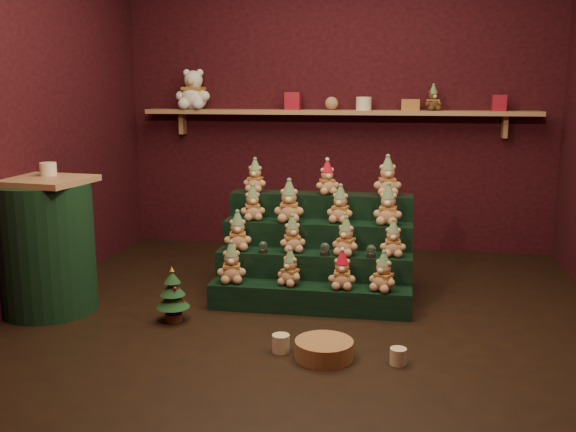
% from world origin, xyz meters
% --- Properties ---
extents(ground, '(4.00, 4.00, 0.00)m').
position_xyz_m(ground, '(0.00, 0.00, 0.00)').
color(ground, black).
rests_on(ground, ground).
extents(back_wall, '(4.00, 0.10, 2.80)m').
position_xyz_m(back_wall, '(0.00, 2.05, 1.40)').
color(back_wall, black).
rests_on(back_wall, ground).
extents(front_wall, '(4.00, 0.10, 2.80)m').
position_xyz_m(front_wall, '(0.00, -2.05, 1.40)').
color(front_wall, black).
rests_on(front_wall, ground).
extents(left_wall, '(0.10, 4.00, 2.80)m').
position_xyz_m(left_wall, '(-2.05, 0.00, 1.40)').
color(left_wall, black).
rests_on(left_wall, ground).
extents(back_shelf, '(3.60, 0.26, 0.24)m').
position_xyz_m(back_shelf, '(0.00, 1.87, 1.29)').
color(back_shelf, '#A47952').
rests_on(back_shelf, ground).
extents(riser_tier_front, '(1.40, 0.22, 0.18)m').
position_xyz_m(riser_tier_front, '(-0.01, 0.13, 0.09)').
color(riser_tier_front, black).
rests_on(riser_tier_front, ground).
extents(riser_tier_midfront, '(1.40, 0.22, 0.36)m').
position_xyz_m(riser_tier_midfront, '(-0.01, 0.35, 0.18)').
color(riser_tier_midfront, black).
rests_on(riser_tier_midfront, ground).
extents(riser_tier_midback, '(1.40, 0.22, 0.54)m').
position_xyz_m(riser_tier_midback, '(-0.01, 0.57, 0.27)').
color(riser_tier_midback, black).
rests_on(riser_tier_midback, ground).
extents(riser_tier_back, '(1.40, 0.22, 0.72)m').
position_xyz_m(riser_tier_back, '(-0.01, 0.79, 0.36)').
color(riser_tier_back, black).
rests_on(riser_tier_back, ground).
extents(teddy_0, '(0.24, 0.22, 0.28)m').
position_xyz_m(teddy_0, '(-0.56, 0.14, 0.32)').
color(teddy_0, tan).
rests_on(teddy_0, riser_tier_front).
extents(teddy_1, '(0.23, 0.22, 0.25)m').
position_xyz_m(teddy_1, '(-0.15, 0.14, 0.31)').
color(teddy_1, tan).
rests_on(teddy_1, riser_tier_front).
extents(teddy_2, '(0.19, 0.18, 0.26)m').
position_xyz_m(teddy_2, '(0.21, 0.12, 0.31)').
color(teddy_2, tan).
rests_on(teddy_2, riser_tier_front).
extents(teddy_3, '(0.25, 0.24, 0.27)m').
position_xyz_m(teddy_3, '(0.49, 0.12, 0.31)').
color(teddy_3, tan).
rests_on(teddy_3, riser_tier_front).
extents(teddy_4, '(0.24, 0.22, 0.28)m').
position_xyz_m(teddy_4, '(-0.57, 0.36, 0.50)').
color(teddy_4, tan).
rests_on(teddy_4, riser_tier_midfront).
extents(teddy_5, '(0.24, 0.22, 0.26)m').
position_xyz_m(teddy_5, '(-0.17, 0.36, 0.49)').
color(teddy_5, tan).
rests_on(teddy_5, riser_tier_midfront).
extents(teddy_6, '(0.24, 0.22, 0.27)m').
position_xyz_m(teddy_6, '(0.22, 0.34, 0.49)').
color(teddy_6, tan).
rests_on(teddy_6, riser_tier_midfront).
extents(teddy_7, '(0.19, 0.17, 0.25)m').
position_xyz_m(teddy_7, '(0.55, 0.36, 0.49)').
color(teddy_7, tan).
rests_on(teddy_7, riser_tier_midfront).
extents(teddy_8, '(0.23, 0.22, 0.26)m').
position_xyz_m(teddy_8, '(-0.51, 0.58, 0.67)').
color(teddy_8, tan).
rests_on(teddy_8, riser_tier_midback).
extents(teddy_9, '(0.23, 0.21, 0.31)m').
position_xyz_m(teddy_9, '(-0.22, 0.56, 0.69)').
color(teddy_9, tan).
rests_on(teddy_9, riser_tier_midback).
extents(teddy_10, '(0.22, 0.21, 0.27)m').
position_xyz_m(teddy_10, '(0.16, 0.59, 0.68)').
color(teddy_10, tan).
rests_on(teddy_10, riser_tier_midback).
extents(teddy_11, '(0.23, 0.21, 0.29)m').
position_xyz_m(teddy_11, '(0.51, 0.58, 0.69)').
color(teddy_11, tan).
rests_on(teddy_11, riser_tier_midback).
extents(teddy_12, '(0.20, 0.18, 0.26)m').
position_xyz_m(teddy_12, '(-0.53, 0.79, 0.85)').
color(teddy_12, tan).
rests_on(teddy_12, riser_tier_back).
extents(teddy_13, '(0.23, 0.22, 0.25)m').
position_xyz_m(teddy_13, '(0.04, 0.78, 0.85)').
color(teddy_13, tan).
rests_on(teddy_13, riser_tier_back).
extents(teddy_14, '(0.24, 0.22, 0.29)m').
position_xyz_m(teddy_14, '(0.49, 0.79, 0.87)').
color(teddy_14, tan).
rests_on(teddy_14, riser_tier_back).
extents(snow_globe_a, '(0.06, 0.06, 0.08)m').
position_xyz_m(snow_globe_a, '(-0.37, 0.29, 0.40)').
color(snow_globe_a, black).
rests_on(snow_globe_a, riser_tier_midfront).
extents(snow_globe_b, '(0.07, 0.07, 0.09)m').
position_xyz_m(snow_globe_b, '(0.08, 0.29, 0.41)').
color(snow_globe_b, black).
rests_on(snow_globe_b, riser_tier_midfront).
extents(snow_globe_c, '(0.07, 0.07, 0.09)m').
position_xyz_m(snow_globe_c, '(0.40, 0.29, 0.41)').
color(snow_globe_c, black).
rests_on(snow_globe_c, riser_tier_midfront).
extents(side_table, '(0.67, 0.65, 0.93)m').
position_xyz_m(side_table, '(-1.79, -0.14, 0.46)').
color(side_table, '#A47952').
rests_on(side_table, ground).
extents(table_ornament, '(0.11, 0.11, 0.09)m').
position_xyz_m(table_ornament, '(-1.79, -0.04, 0.98)').
color(table_ornament, beige).
rests_on(table_ornament, side_table).
extents(mini_christmas_tree, '(0.22, 0.22, 0.38)m').
position_xyz_m(mini_christmas_tree, '(-0.87, -0.22, 0.18)').
color(mini_christmas_tree, '#422717').
rests_on(mini_christmas_tree, ground).
extents(mug_left, '(0.10, 0.10, 0.10)m').
position_xyz_m(mug_left, '(-0.08, -0.59, 0.05)').
color(mug_left, beige).
rests_on(mug_left, ground).
extents(mug_right, '(0.09, 0.09, 0.09)m').
position_xyz_m(mug_right, '(0.60, -0.65, 0.05)').
color(mug_right, beige).
rests_on(mug_right, ground).
extents(wicker_basket, '(0.39, 0.39, 0.11)m').
position_xyz_m(wicker_basket, '(0.18, -0.64, 0.05)').
color(wicker_basket, '#90613A').
rests_on(wicker_basket, ground).
extents(white_bear, '(0.34, 0.31, 0.47)m').
position_xyz_m(white_bear, '(-1.35, 1.84, 1.55)').
color(white_bear, white).
rests_on(white_bear, back_shelf).
extents(brown_bear, '(0.20, 0.19, 0.22)m').
position_xyz_m(brown_bear, '(0.86, 1.84, 1.43)').
color(brown_bear, '#492F18').
rests_on(brown_bear, back_shelf).
extents(gift_tin_red_a, '(0.14, 0.14, 0.16)m').
position_xyz_m(gift_tin_red_a, '(-0.40, 1.85, 1.40)').
color(gift_tin_red_a, maroon).
rests_on(gift_tin_red_a, back_shelf).
extents(gift_tin_cream, '(0.14, 0.14, 0.12)m').
position_xyz_m(gift_tin_cream, '(0.25, 1.85, 1.38)').
color(gift_tin_cream, beige).
rests_on(gift_tin_cream, back_shelf).
extents(gift_tin_red_b, '(0.12, 0.12, 0.14)m').
position_xyz_m(gift_tin_red_b, '(1.42, 1.85, 1.39)').
color(gift_tin_red_b, maroon).
rests_on(gift_tin_red_b, back_shelf).
extents(shelf_plush_ball, '(0.12, 0.12, 0.12)m').
position_xyz_m(shelf_plush_ball, '(-0.04, 1.85, 1.38)').
color(shelf_plush_ball, tan).
rests_on(shelf_plush_ball, back_shelf).
extents(scarf_gift_box, '(0.16, 0.10, 0.10)m').
position_xyz_m(scarf_gift_box, '(0.66, 1.85, 1.37)').
color(scarf_gift_box, '#E55820').
rests_on(scarf_gift_box, back_shelf).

